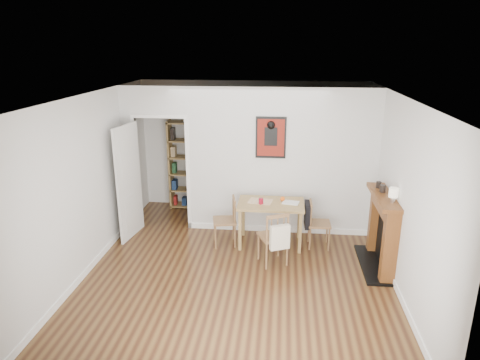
# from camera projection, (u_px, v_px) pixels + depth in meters

# --- Properties ---
(ground) EXTENTS (5.20, 5.20, 0.00)m
(ground) POSITION_uv_depth(u_px,v_px,m) (239.00, 266.00, 6.61)
(ground) COLOR brown
(ground) RESTS_ON ground
(room_shell) EXTENTS (5.20, 5.20, 5.20)m
(room_shell) POSITION_uv_depth(u_px,v_px,m) (253.00, 163.00, 7.48)
(room_shell) COLOR silver
(room_shell) RESTS_ON ground
(dining_table) EXTENTS (1.10, 0.70, 0.75)m
(dining_table) POSITION_uv_depth(u_px,v_px,m) (271.00, 208.00, 7.15)
(dining_table) COLOR #A9864F
(dining_table) RESTS_ON ground
(chair_left) EXTENTS (0.50, 0.50, 0.84)m
(chair_left) POSITION_uv_depth(u_px,v_px,m) (225.00, 221.00, 7.22)
(chair_left) COLOR olive
(chair_left) RESTS_ON ground
(chair_right) EXTENTS (0.46, 0.41, 0.80)m
(chair_right) POSITION_uv_depth(u_px,v_px,m) (318.00, 223.00, 7.14)
(chair_right) COLOR olive
(chair_right) RESTS_ON ground
(chair_front) EXTENTS (0.58, 0.61, 0.88)m
(chair_front) POSITION_uv_depth(u_px,v_px,m) (273.00, 237.00, 6.58)
(chair_front) COLOR olive
(chair_front) RESTS_ON ground
(bookshelf) EXTENTS (0.77, 0.31, 1.83)m
(bookshelf) POSITION_uv_depth(u_px,v_px,m) (188.00, 166.00, 8.74)
(bookshelf) COLOR #A9864F
(bookshelf) RESTS_ON ground
(fireplace) EXTENTS (0.45, 1.25, 1.16)m
(fireplace) POSITION_uv_depth(u_px,v_px,m) (383.00, 229.00, 6.45)
(fireplace) COLOR brown
(fireplace) RESTS_ON ground
(red_glass) EXTENTS (0.08, 0.08, 0.10)m
(red_glass) POSITION_uv_depth(u_px,v_px,m) (261.00, 201.00, 7.06)
(red_glass) COLOR maroon
(red_glass) RESTS_ON dining_table
(orange_fruit) EXTENTS (0.08, 0.08, 0.08)m
(orange_fruit) POSITION_uv_depth(u_px,v_px,m) (283.00, 199.00, 7.20)
(orange_fruit) COLOR #F85D0D
(orange_fruit) RESTS_ON dining_table
(placemat) EXTENTS (0.43, 0.35, 0.00)m
(placemat) POSITION_uv_depth(u_px,v_px,m) (260.00, 201.00, 7.19)
(placemat) COLOR beige
(placemat) RESTS_ON dining_table
(notebook) EXTENTS (0.30, 0.25, 0.01)m
(notebook) POSITION_uv_depth(u_px,v_px,m) (291.00, 203.00, 7.12)
(notebook) COLOR silver
(notebook) RESTS_ON dining_table
(mantel_lamp) EXTENTS (0.13, 0.13, 0.21)m
(mantel_lamp) POSITION_uv_depth(u_px,v_px,m) (394.00, 193.00, 5.96)
(mantel_lamp) COLOR silver
(mantel_lamp) RESTS_ON fireplace
(ceramic_jar_a) EXTENTS (0.09, 0.09, 0.11)m
(ceramic_jar_a) POSITION_uv_depth(u_px,v_px,m) (383.00, 189.00, 6.39)
(ceramic_jar_a) COLOR black
(ceramic_jar_a) RESTS_ON fireplace
(ceramic_jar_b) EXTENTS (0.08, 0.08, 0.10)m
(ceramic_jar_b) POSITION_uv_depth(u_px,v_px,m) (379.00, 185.00, 6.58)
(ceramic_jar_b) COLOR black
(ceramic_jar_b) RESTS_ON fireplace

